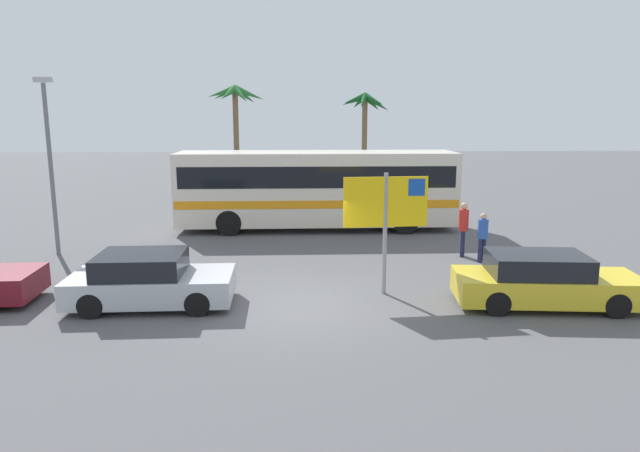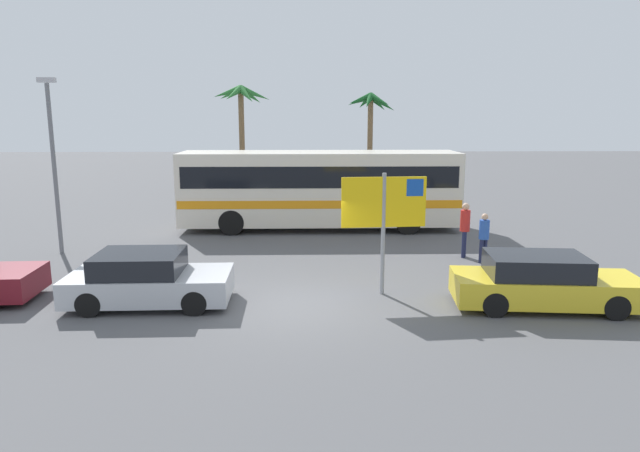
% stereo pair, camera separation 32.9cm
% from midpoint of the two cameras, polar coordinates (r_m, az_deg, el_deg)
% --- Properties ---
extents(ground, '(120.00, 120.00, 0.00)m').
position_cam_midpoint_polar(ground, '(14.12, -2.79, -8.10)').
color(ground, '#565659').
extents(bus_front_coach, '(11.23, 2.67, 3.17)m').
position_cam_midpoint_polar(bus_front_coach, '(23.24, -0.76, 4.05)').
color(bus_front_coach, silver).
rests_on(bus_front_coach, ground).
extents(ferry_sign, '(2.20, 0.24, 3.20)m').
position_cam_midpoint_polar(ferry_sign, '(14.65, 6.17, 1.94)').
color(ferry_sign, gray).
rests_on(ferry_sign, ground).
extents(car_silver, '(3.99, 1.95, 1.32)m').
position_cam_midpoint_polar(car_silver, '(14.67, -17.45, -5.27)').
color(car_silver, '#B7BABF').
rests_on(car_silver, ground).
extents(car_yellow, '(4.56, 2.10, 1.32)m').
position_cam_midpoint_polar(car_yellow, '(14.93, 21.07, -5.22)').
color(car_yellow, yellow).
rests_on(car_yellow, ground).
extents(pedestrian_near_sign, '(0.32, 0.32, 1.82)m').
position_cam_midpoint_polar(pedestrian_near_sign, '(19.26, 13.78, 0.13)').
color(pedestrian_near_sign, '#1E2347').
rests_on(pedestrian_near_sign, ground).
extents(pedestrian_crossing_lot, '(0.32, 0.32, 1.60)m').
position_cam_midpoint_polar(pedestrian_crossing_lot, '(18.72, 15.59, -0.73)').
color(pedestrian_crossing_lot, '#1E2347').
rests_on(pedestrian_crossing_lot, ground).
extents(lamp_post_right_side, '(0.56, 0.20, 5.84)m').
position_cam_midpoint_polar(lamp_post_right_side, '(20.78, -25.96, 6.12)').
color(lamp_post_right_side, slate).
rests_on(lamp_post_right_side, ground).
extents(palm_tree_seaside, '(3.00, 3.15, 5.95)m').
position_cam_midpoint_polar(palm_tree_seaside, '(34.28, 4.24, 11.49)').
color(palm_tree_seaside, brown).
rests_on(palm_tree_seaside, ground).
extents(palm_tree_inland, '(3.32, 3.37, 6.33)m').
position_cam_midpoint_polar(palm_tree_inland, '(33.57, -8.83, 11.98)').
color(palm_tree_inland, brown).
rests_on(palm_tree_inland, ground).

